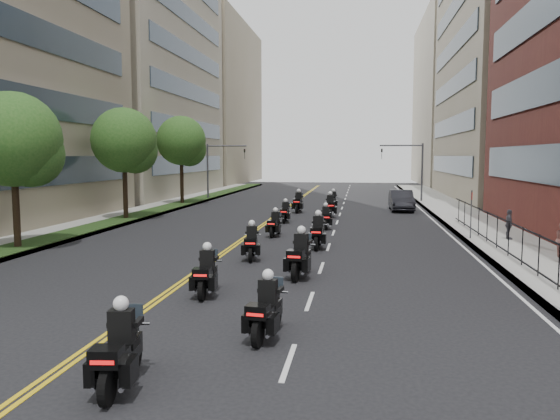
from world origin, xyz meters
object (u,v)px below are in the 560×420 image
Objects in this scene: motorcycle_4 at (252,244)px; pedestrian_c at (509,224)px; motorcycle_7 at (326,218)px; parked_sedan at (401,200)px; motorcycle_10 at (298,203)px; motorcycle_11 at (333,201)px; motorcycle_2 at (207,274)px; motorcycle_9 at (330,207)px; motorcycle_8 at (285,213)px; motorcycle_3 at (300,257)px; motorcycle_5 at (318,233)px; motorcycle_0 at (120,353)px; motorcycle_1 at (266,311)px; motorcycle_6 at (275,225)px.

pedestrian_c is (12.14, 6.50, 0.25)m from motorcycle_4.
parked_sedan reaches higher than motorcycle_7.
motorcycle_10 reaches higher than motorcycle_11.
motorcycle_10 reaches higher than motorcycle_2.
motorcycle_4 is 16.85m from motorcycle_9.
motorcycle_8 is 0.85× the size of motorcycle_9.
motorcycle_9 is (0.02, 19.79, -0.00)m from motorcycle_3.
motorcycle_11 is at bearing 169.21° from parked_sedan.
motorcycle_3 is 16.45m from motorcycle_8.
motorcycle_5 is (0.15, 6.34, -0.02)m from motorcycle_3.
motorcycle_5 is at bearing -78.63° from motorcycle_10.
motorcycle_0 is 0.94× the size of motorcycle_9.
motorcycle_1 is 13.10m from motorcycle_5.
pedestrian_c is (9.55, 3.27, 0.20)m from motorcycle_5.
motorcycle_0 is 1.55× the size of pedestrian_c.
motorcycle_2 is at bearing 137.91° from pedestrian_c.
motorcycle_4 is (-0.07, 13.12, -0.03)m from motorcycle_0.
parked_sedan is at bearing -7.19° from motorcycle_11.
motorcycle_4 is at bearing -87.70° from motorcycle_10.
motorcycle_9 reaches higher than motorcycle_5.
motorcycle_0 is 3.97m from motorcycle_1.
motorcycle_1 is at bearing 47.95° from motorcycle_0.
motorcycle_0 is 1.05× the size of motorcycle_4.
motorcycle_7 is (2.45, 23.45, -0.07)m from motorcycle_0.
motorcycle_7 is 12.86m from motorcycle_11.
motorcycle_2 is 0.90× the size of motorcycle_3.
motorcycle_10 is (-0.14, 12.77, 0.10)m from motorcycle_6.
motorcycle_4 is at bearing 83.63° from motorcycle_2.
motorcycle_5 is 1.15× the size of motorcycle_6.
motorcycle_6 is at bearing -96.12° from motorcycle_11.
motorcycle_9 is 1.12× the size of motorcycle_11.
motorcycle_3 reaches higher than motorcycle_4.
motorcycle_8 is 1.40× the size of pedestrian_c.
motorcycle_1 is at bearing -87.76° from motorcycle_11.
motorcycle_3 is at bearing -90.88° from motorcycle_5.
motorcycle_4 is 0.46× the size of parked_sedan.
motorcycle_8 is at bearing 83.64° from motorcycle_0.
motorcycle_1 reaches higher than parked_sedan.
pedestrian_c is at bearing -26.68° from motorcycle_7.
motorcycle_6 is 0.99× the size of motorcycle_7.
motorcycle_0 is 19.95m from motorcycle_6.
motorcycle_2 is 16.67m from motorcycle_7.
motorcycle_2 is 19.22m from motorcycle_8.
motorcycle_5 is 1.15× the size of motorcycle_8.
motorcycle_10 is at bearing 100.13° from motorcycle_5.
motorcycle_5 is at bearing 69.05° from motorcycle_2.
motorcycle_3 is 6.35m from motorcycle_5.
motorcycle_6 is 0.99× the size of motorcycle_8.
motorcycle_2 is 0.90× the size of motorcycle_9.
motorcycle_7 is at bearing 70.66° from pedestrian_c.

